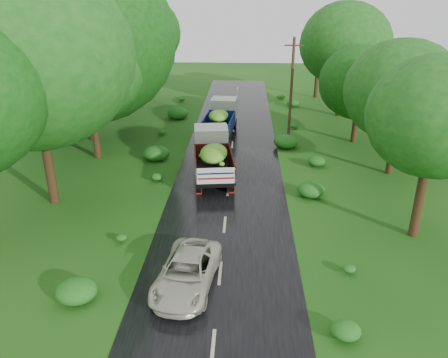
# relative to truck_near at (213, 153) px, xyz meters

# --- Properties ---
(ground) EXTENTS (120.00, 120.00, 0.00)m
(ground) POSITION_rel_truck_near_xyz_m (1.03, -14.20, -1.45)
(ground) COLOR #14480F
(ground) RESTS_ON ground
(road) EXTENTS (6.50, 80.00, 0.02)m
(road) POSITION_rel_truck_near_xyz_m (1.03, -9.20, -1.44)
(road) COLOR black
(road) RESTS_ON ground
(road_lines) EXTENTS (0.12, 69.60, 0.00)m
(road_lines) POSITION_rel_truck_near_xyz_m (1.03, -8.20, -1.43)
(road_lines) COLOR #BFB78C
(road_lines) RESTS_ON road
(truck_near) EXTENTS (2.89, 6.32, 2.56)m
(truck_near) POSITION_rel_truck_near_xyz_m (0.00, 0.00, 0.00)
(truck_near) COLOR black
(truck_near) RESTS_ON ground
(truck_far) EXTENTS (2.60, 6.06, 2.48)m
(truck_far) POSITION_rel_truck_near_xyz_m (0.05, 8.42, -0.05)
(truck_far) COLOR black
(truck_far) RESTS_ON ground
(car) EXTENTS (2.58, 4.65, 1.23)m
(car) POSITION_rel_truck_near_xyz_m (-0.19, -11.06, -0.81)
(car) COLOR beige
(car) RESTS_ON road
(utility_pole) EXTENTS (1.32, 0.21, 7.55)m
(utility_pole) POSITION_rel_truck_near_xyz_m (5.28, 7.20, 2.44)
(utility_pole) COLOR #382616
(utility_pole) RESTS_ON ground
(trees_left) EXTENTS (6.19, 33.47, 9.83)m
(trees_left) POSITION_rel_truck_near_xyz_m (-9.01, 6.06, 5.48)
(trees_left) COLOR black
(trees_left) RESTS_ON ground
(trees_right) EXTENTS (4.83, 31.87, 8.10)m
(trees_right) POSITION_rel_truck_near_xyz_m (10.29, 7.04, 3.97)
(trees_right) COLOR black
(trees_right) RESTS_ON ground
(shrubs) EXTENTS (11.90, 44.00, 0.70)m
(shrubs) POSITION_rel_truck_near_xyz_m (1.03, -0.20, -1.10)
(shrubs) COLOR #1A5E16
(shrubs) RESTS_ON ground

